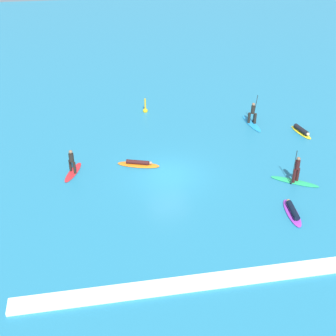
{
  "coord_description": "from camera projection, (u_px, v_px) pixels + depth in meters",
  "views": [
    {
      "loc": [
        -4.25,
        -24.29,
        15.28
      ],
      "look_at": [
        0.0,
        0.0,
        0.5
      ],
      "focal_mm": 48.32,
      "sensor_mm": 36.0,
      "label": 1
    }
  ],
  "objects": [
    {
      "name": "surfer_on_orange_board",
      "position": [
        138.0,
        164.0,
        29.96
      ],
      "size": [
        2.93,
        1.63,
        0.37
      ],
      "rotation": [
        0.0,
        0.0,
        5.96
      ],
      "color": "orange",
      "rests_on": "ground_plane"
    },
    {
      "name": "wave_crest",
      "position": [
        204.0,
        282.0,
        20.79
      ],
      "size": [
        17.51,
        0.9,
        0.18
      ],
      "primitive_type": "cube",
      "color": "white",
      "rests_on": "ground_plane"
    },
    {
      "name": "surfer_on_yellow_board",
      "position": [
        301.0,
        131.0,
        34.06
      ],
      "size": [
        0.99,
        2.5,
        0.43
      ],
      "rotation": [
        0.0,
        0.0,
        4.89
      ],
      "color": "yellow",
      "rests_on": "ground_plane"
    },
    {
      "name": "surfer_on_green_board",
      "position": [
        296.0,
        176.0,
        27.98
      ],
      "size": [
        2.82,
        2.15,
        2.28
      ],
      "rotation": [
        0.0,
        0.0,
        2.55
      ],
      "color": "#23B266",
      "rests_on": "ground_plane"
    },
    {
      "name": "surfer_on_purple_board",
      "position": [
        292.0,
        211.0,
        25.34
      ],
      "size": [
        0.92,
        2.69,
        0.44
      ],
      "rotation": [
        0.0,
        0.0,
        1.47
      ],
      "color": "purple",
      "rests_on": "ground_plane"
    },
    {
      "name": "surfer_on_red_board",
      "position": [
        72.0,
        166.0,
        28.95
      ],
      "size": [
        1.42,
        2.55,
        1.65
      ],
      "rotation": [
        0.0,
        0.0,
        4.35
      ],
      "color": "red",
      "rests_on": "ground_plane"
    },
    {
      "name": "surfer_on_blue_board",
      "position": [
        252.0,
        119.0,
        35.3
      ],
      "size": [
        0.91,
        3.23,
        2.33
      ],
      "rotation": [
        0.0,
        0.0,
        1.66
      ],
      "color": "#1E8CD1",
      "rests_on": "ground_plane"
    },
    {
      "name": "marker_buoy",
      "position": [
        145.0,
        110.0,
        37.4
      ],
      "size": [
        0.4,
        0.4,
        1.28
      ],
      "color": "yellow",
      "rests_on": "ground_plane"
    },
    {
      "name": "ground_plane",
      "position": [
        168.0,
        175.0,
        29.0
      ],
      "size": [
        120.0,
        120.0,
        0.0
      ],
      "primitive_type": "plane",
      "color": "teal",
      "rests_on": "ground"
    }
  ]
}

